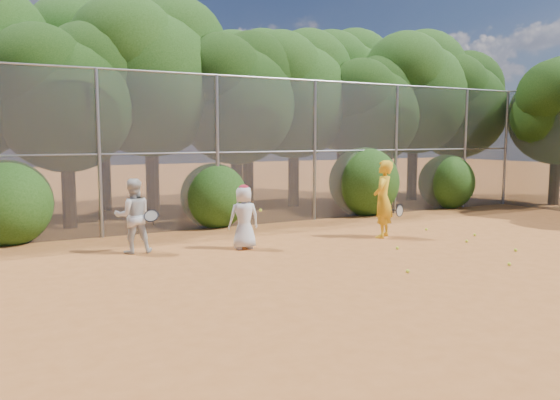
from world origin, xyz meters
TOP-DOWN VIEW (x-y plane):
  - ground at (0.00, 0.00)m, footprint 80.00×80.00m
  - fence_back at (-0.12, 6.00)m, footprint 20.05×0.09m
  - tree_2 at (-4.45, 7.83)m, footprint 3.99×3.47m
  - tree_3 at (-1.94, 8.84)m, footprint 4.89×4.26m
  - tree_4 at (0.55, 8.24)m, footprint 4.19×3.64m
  - tree_5 at (3.06, 9.04)m, footprint 4.51×3.92m
  - tree_6 at (5.55, 8.03)m, footprint 3.86×3.36m
  - tree_7 at (8.06, 8.64)m, footprint 4.77×4.14m
  - tree_8 at (10.05, 8.34)m, footprint 4.25×3.70m
  - tree_10 at (-2.93, 11.05)m, footprint 5.15×4.48m
  - tree_11 at (2.06, 10.64)m, footprint 4.64×4.03m
  - tree_12 at (6.56, 11.24)m, footprint 5.02×4.37m
  - tree_13 at (11.45, 5.03)m, footprint 3.86×3.36m
  - bush_0 at (-6.00, 6.30)m, footprint 2.00×2.00m
  - bush_1 at (-1.00, 6.30)m, footprint 1.80×1.80m
  - bush_2 at (4.00, 6.30)m, footprint 2.20×2.20m
  - bush_3 at (7.50, 6.30)m, footprint 1.90×1.90m
  - player_yellow at (1.97, 2.81)m, footprint 0.90×0.77m
  - player_teen at (-1.54, 3.15)m, footprint 0.71×0.50m
  - player_white at (-3.74, 3.85)m, footprint 0.89×0.80m
  - ball_0 at (3.40, 0.17)m, footprint 0.07×0.07m
  - ball_1 at (4.05, 1.86)m, footprint 0.07×0.07m
  - ball_2 at (2.21, -0.64)m, footprint 0.07×0.07m
  - ball_3 at (3.25, 1.37)m, footprint 0.07×0.07m
  - ball_4 at (0.16, -0.16)m, footprint 0.07×0.07m
  - ball_5 at (3.56, 3.02)m, footprint 0.07×0.07m
  - ball_6 at (1.33, 1.51)m, footprint 0.07×0.07m

SIDE VIEW (x-z plane):
  - ground at x=0.00m, z-range 0.00..0.00m
  - ball_0 at x=3.40m, z-range 0.00..0.07m
  - ball_1 at x=4.05m, z-range 0.00..0.07m
  - ball_2 at x=2.21m, z-range 0.00..0.07m
  - ball_3 at x=3.25m, z-range 0.00..0.07m
  - ball_4 at x=0.16m, z-range 0.00..0.07m
  - ball_5 at x=3.56m, z-range 0.00..0.07m
  - ball_6 at x=1.33m, z-range 0.00..0.07m
  - player_teen at x=-1.54m, z-range 0.00..1.39m
  - player_white at x=-3.74m, z-range 0.00..1.55m
  - bush_1 at x=-1.00m, z-range 0.00..1.80m
  - player_yellow at x=1.97m, z-range 0.00..1.85m
  - bush_3 at x=7.50m, z-range 0.00..1.90m
  - bush_0 at x=-6.00m, z-range 0.00..2.00m
  - bush_2 at x=4.00m, z-range 0.00..2.20m
  - fence_back at x=-0.12m, z-range 0.04..4.06m
  - tree_6 at x=5.55m, z-range 0.82..6.11m
  - tree_13 at x=11.45m, z-range 0.82..6.11m
  - tree_2 at x=-4.45m, z-range 0.85..6.32m
  - tree_4 at x=0.55m, z-range 0.89..6.62m
  - tree_8 at x=10.05m, z-range 0.91..6.73m
  - tree_5 at x=3.06m, z-range 0.96..7.13m
  - tree_11 at x=2.06m, z-range 0.99..7.34m
  - tree_7 at x=8.06m, z-range 1.02..7.54m
  - tree_3 at x=-1.94m, z-range 1.04..7.75m
  - tree_12 at x=6.56m, z-range 1.07..7.95m
  - tree_10 at x=-2.93m, z-range 1.10..8.16m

